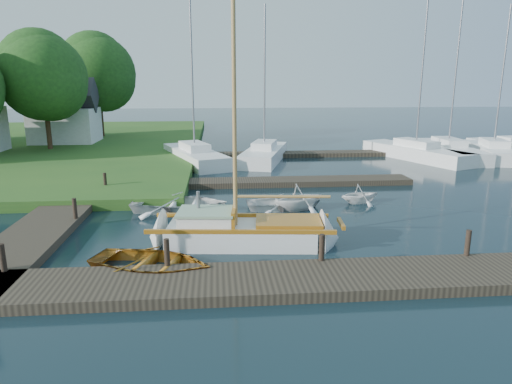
{
  "coord_description": "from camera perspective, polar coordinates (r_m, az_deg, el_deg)",
  "views": [
    {
      "loc": [
        -1.54,
        -17.42,
        5.45
      ],
      "look_at": [
        0.0,
        0.0,
        1.2
      ],
      "focal_mm": 32.0,
      "sensor_mm": 36.0,
      "label": 1
    }
  ],
  "objects": [
    {
      "name": "dinghy",
      "position": [
        13.83,
        -12.98,
        -8.21
      ],
      "size": [
        4.34,
        3.7,
        0.76
      ],
      "primitive_type": "imported",
      "rotation": [
        0.0,
        0.0,
        1.23
      ],
      "color": "#92590F",
      "rests_on": "ground"
    },
    {
      "name": "near_dock",
      "position": [
        12.68,
        2.43,
        -11.06
      ],
      "size": [
        18.0,
        2.2,
        0.3
      ],
      "primitive_type": "cube",
      "color": "#2A241C",
      "rests_on": "ground"
    },
    {
      "name": "tree_7",
      "position": [
        44.72,
        -19.15,
        13.9
      ],
      "size": [
        6.83,
        6.83,
        9.38
      ],
      "color": "#332114",
      "rests_on": "shore"
    },
    {
      "name": "tender_c",
      "position": [
        20.07,
        3.6,
        -1.1
      ],
      "size": [
        3.48,
        2.6,
        0.69
      ],
      "primitive_type": "imported",
      "rotation": [
        0.0,
        0.0,
        1.64
      ],
      "color": "white",
      "rests_on": "ground"
    },
    {
      "name": "marina_boat_0",
      "position": [
        31.51,
        -7.67,
        4.64
      ],
      "size": [
        4.94,
        8.56,
        11.99
      ],
      "rotation": [
        0.0,
        0.0,
        1.92
      ],
      "color": "white",
      "rests_on": "ground"
    },
    {
      "name": "sailboat",
      "position": [
        15.73,
        -1.21,
        -5.28
      ],
      "size": [
        7.31,
        2.66,
        9.83
      ],
      "rotation": [
        0.0,
        0.0,
        -0.1
      ],
      "color": "white",
      "rests_on": "ground"
    },
    {
      "name": "mooring_post_0",
      "position": [
        14.57,
        -29.1,
        -7.17
      ],
      "size": [
        0.16,
        0.16,
        0.8
      ],
      "primitive_type": "cylinder",
      "color": "black",
      "rests_on": "near_dock"
    },
    {
      "name": "marina_boat_5",
      "position": [
        36.49,
        22.89,
        4.9
      ],
      "size": [
        2.62,
        8.89,
        10.88
      ],
      "rotation": [
        0.0,
        0.0,
        1.52
      ],
      "color": "white",
      "rests_on": "ground"
    },
    {
      "name": "far_dock",
      "position": [
        24.75,
        3.29,
        1.27
      ],
      "size": [
        14.0,
        1.6,
        0.3
      ],
      "primitive_type": "cube",
      "color": "#2A241C",
      "rests_on": "ground"
    },
    {
      "name": "mooring_post_5",
      "position": [
        23.56,
        -18.34,
        1.33
      ],
      "size": [
        0.16,
        0.16,
        0.8
      ],
      "primitive_type": "cylinder",
      "color": "black",
      "rests_on": "left_dock"
    },
    {
      "name": "mooring_post_4",
      "position": [
        18.86,
        -21.71,
        -1.92
      ],
      "size": [
        0.16,
        0.16,
        0.8
      ],
      "primitive_type": "cylinder",
      "color": "black",
      "rests_on": "left_dock"
    },
    {
      "name": "mooring_post_2",
      "position": [
        13.64,
        8.21,
        -6.87
      ],
      "size": [
        0.16,
        0.16,
        0.8
      ],
      "primitive_type": "cylinder",
      "color": "black",
      "rests_on": "near_dock"
    },
    {
      "name": "tender_a",
      "position": [
        19.88,
        -9.56,
        -1.18
      ],
      "size": [
        4.34,
        3.29,
        0.85
      ],
      "primitive_type": "imported",
      "rotation": [
        0.0,
        0.0,
        1.48
      ],
      "color": "white",
      "rests_on": "ground"
    },
    {
      "name": "marina_boat_6",
      "position": [
        37.28,
        27.52,
        4.6
      ],
      "size": [
        4.08,
        7.86,
        10.54
      ],
      "rotation": [
        0.0,
        0.0,
        1.31
      ],
      "color": "white",
      "rests_on": "ground"
    },
    {
      "name": "left_dock",
      "position": [
        21.14,
        -22.67,
        -1.94
      ],
      "size": [
        2.2,
        18.0,
        0.3
      ],
      "primitive_type": "cube",
      "color": "#2A241C",
      "rests_on": "ground"
    },
    {
      "name": "ground",
      "position": [
        18.32,
        0.0,
        -3.65
      ],
      "size": [
        160.0,
        160.0,
        0.0
      ],
      "primitive_type": "plane",
      "color": "black",
      "rests_on": "ground"
    },
    {
      "name": "pontoon",
      "position": [
        35.75,
        13.89,
        4.74
      ],
      "size": [
        30.0,
        1.6,
        0.3
      ],
      "primitive_type": "cube",
      "color": "#2A241C",
      "rests_on": "ground"
    },
    {
      "name": "tree_3",
      "position": [
        37.6,
        -25.08,
        12.97
      ],
      "size": [
        6.41,
        6.38,
        8.74
      ],
      "color": "#332114",
      "rests_on": "shore"
    },
    {
      "name": "marina_boat_4",
      "position": [
        34.79,
        19.32,
        4.83
      ],
      "size": [
        5.39,
        9.18,
        11.19
      ],
      "rotation": [
        0.0,
        0.0,
        1.95
      ],
      "color": "white",
      "rests_on": "ground"
    },
    {
      "name": "marina_boat_1",
      "position": [
        31.95,
        1.04,
        4.87
      ],
      "size": [
        4.22,
        7.98,
        10.35
      ],
      "rotation": [
        0.0,
        0.0,
        1.29
      ],
      "color": "white",
      "rests_on": "ground"
    },
    {
      "name": "tender_d",
      "position": [
        21.43,
        12.87,
        -0.05
      ],
      "size": [
        2.25,
        2.07,
        0.99
      ],
      "primitive_type": "imported",
      "rotation": [
        0.0,
        0.0,
        1.84
      ],
      "color": "white",
      "rests_on": "ground"
    },
    {
      "name": "mooring_post_1",
      "position": [
        13.38,
        -11.08,
        -7.41
      ],
      "size": [
        0.16,
        0.16,
        0.8
      ],
      "primitive_type": "cylinder",
      "color": "black",
      "rests_on": "near_dock"
    },
    {
      "name": "mooring_post_3",
      "position": [
        15.28,
        24.96,
        -5.77
      ],
      "size": [
        0.16,
        0.16,
        0.8
      ],
      "primitive_type": "cylinder",
      "color": "black",
      "rests_on": "near_dock"
    },
    {
      "name": "house_c",
      "position": [
        41.44,
        -22.8,
        8.65
      ],
      "size": [
        5.25,
        4.0,
        5.28
      ],
      "color": "silver",
      "rests_on": "shore"
    },
    {
      "name": "tender_b",
      "position": [
        19.82,
        5.47,
        -0.47
      ],
      "size": [
        3.05,
        2.88,
        1.27
      ],
      "primitive_type": "imported",
      "rotation": [
        0.0,
        0.0,
        2.0
      ],
      "color": "white",
      "rests_on": "ground"
    }
  ]
}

